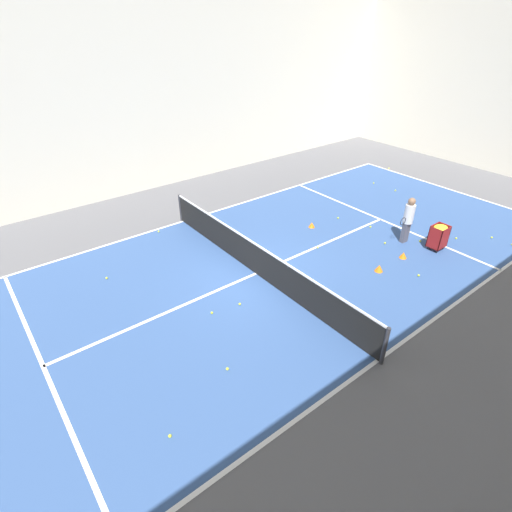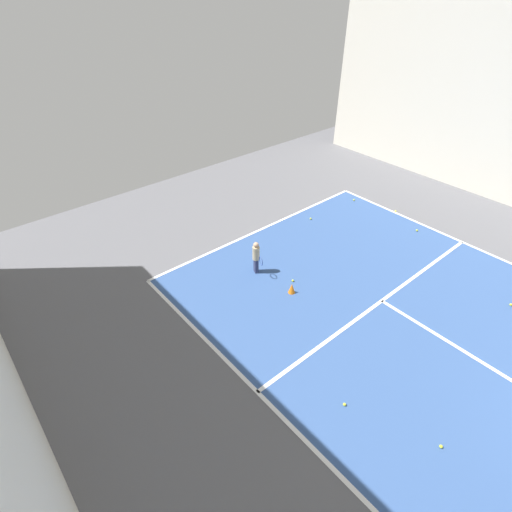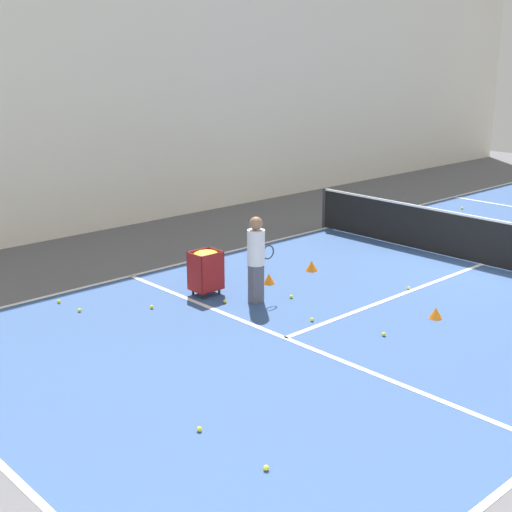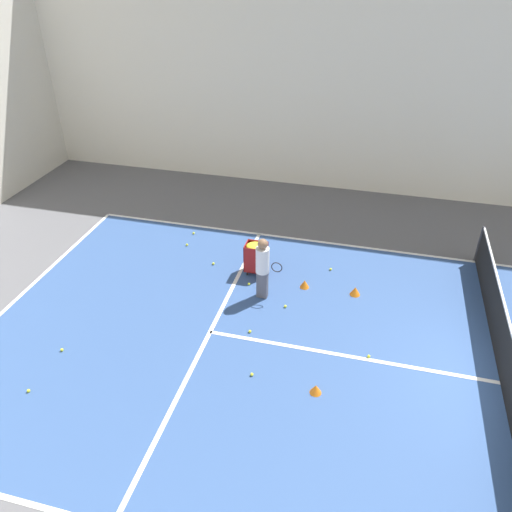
% 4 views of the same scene
% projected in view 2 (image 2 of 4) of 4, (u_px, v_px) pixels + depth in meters
% --- Properties ---
extents(line_baseline_near, '(9.36, 0.10, 0.00)m').
position_uv_depth(line_baseline_near, '(263.00, 228.00, 14.58)').
color(line_baseline_near, white).
rests_on(line_baseline_near, ground).
extents(line_service_near, '(9.36, 0.10, 0.00)m').
position_uv_depth(line_service_near, '(382.00, 301.00, 11.40)').
color(line_service_near, white).
rests_on(line_service_near, ground).
extents(player_near_baseline, '(0.28, 0.57, 1.10)m').
position_uv_depth(player_near_baseline, '(256.00, 256.00, 12.12)').
color(player_near_baseline, '#2D3351').
rests_on(player_near_baseline, ground).
extents(training_cone_1, '(0.21, 0.21, 0.32)m').
position_uv_depth(training_cone_1, '(292.00, 288.00, 11.60)').
color(training_cone_1, orange).
rests_on(training_cone_1, ground).
extents(tennis_ball_2, '(0.07, 0.07, 0.07)m').
position_uv_depth(tennis_ball_2, '(441.00, 446.00, 7.89)').
color(tennis_ball_2, yellow).
rests_on(tennis_ball_2, ground).
extents(tennis_ball_4, '(0.07, 0.07, 0.07)m').
position_uv_depth(tennis_ball_4, '(417.00, 230.00, 14.41)').
color(tennis_ball_4, yellow).
rests_on(tennis_ball_4, ground).
extents(tennis_ball_5, '(0.07, 0.07, 0.07)m').
position_uv_depth(tennis_ball_5, '(293.00, 281.00, 12.08)').
color(tennis_ball_5, yellow).
rests_on(tennis_ball_5, ground).
extents(tennis_ball_6, '(0.07, 0.07, 0.07)m').
position_uv_depth(tennis_ball_6, '(395.00, 211.00, 15.54)').
color(tennis_ball_6, yellow).
rests_on(tennis_ball_6, ground).
extents(tennis_ball_9, '(0.07, 0.07, 0.07)m').
position_uv_depth(tennis_ball_9, '(354.00, 200.00, 16.30)').
color(tennis_ball_9, yellow).
rests_on(tennis_ball_9, ground).
extents(tennis_ball_12, '(0.07, 0.07, 0.07)m').
position_uv_depth(tennis_ball_12, '(345.00, 404.00, 8.65)').
color(tennis_ball_12, yellow).
rests_on(tennis_ball_12, ground).
extents(tennis_ball_19, '(0.07, 0.07, 0.07)m').
position_uv_depth(tennis_ball_19, '(311.00, 219.00, 15.08)').
color(tennis_ball_19, yellow).
rests_on(tennis_ball_19, ground).
extents(tennis_ball_21, '(0.07, 0.07, 0.07)m').
position_uv_depth(tennis_ball_21, '(511.00, 305.00, 11.22)').
color(tennis_ball_21, yellow).
rests_on(tennis_ball_21, ground).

